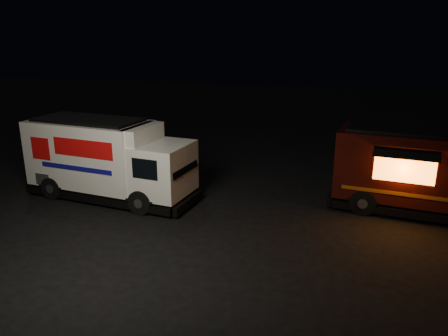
% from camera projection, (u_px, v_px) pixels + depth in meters
% --- Properties ---
extents(ground, '(80.00, 80.00, 0.00)m').
position_uv_depth(ground, '(180.00, 225.00, 13.72)').
color(ground, black).
rests_on(ground, ground).
extents(white_truck, '(6.63, 3.29, 2.87)m').
position_uv_depth(white_truck, '(111.00, 160.00, 15.64)').
color(white_truck, white).
rests_on(white_truck, ground).
extents(red_truck, '(6.36, 3.36, 2.81)m').
position_uv_depth(red_truck, '(427.00, 172.00, 14.31)').
color(red_truck, '#3A0B0A').
rests_on(red_truck, ground).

